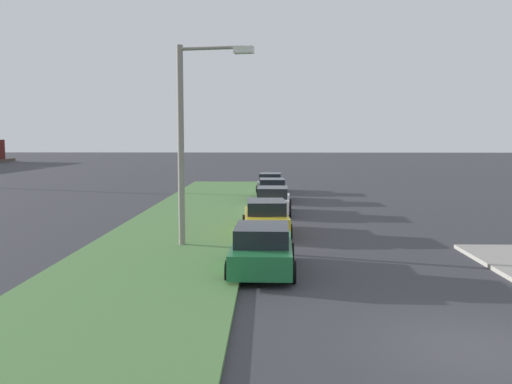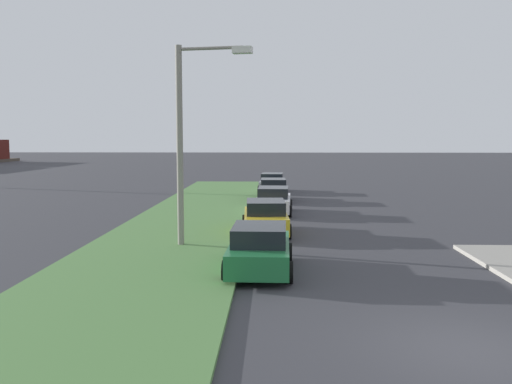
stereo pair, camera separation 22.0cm
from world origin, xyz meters
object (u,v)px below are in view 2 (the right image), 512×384
Objects in this scene: parked_car_silver at (272,183)px; streetlight at (189,131)px; parked_car_white at (273,201)px; parked_car_yellow at (265,217)px; parked_car_green at (260,249)px; parked_car_black at (273,190)px.

streetlight is at bearing 174.65° from parked_car_silver.
parked_car_yellow is at bearing 179.26° from parked_car_white.
parked_car_white and parked_car_silver have the same top height.
parked_car_green is 25.07m from parked_car_silver.
parked_car_green is 13.07m from parked_car_white.
parked_car_yellow is 0.58× the size of streetlight.
parked_car_yellow is at bearing -178.03° from parked_car_silver.
parked_car_green and parked_car_white have the same top height.
parked_car_white is 12.01m from parked_car_silver.
parked_car_green and parked_car_yellow have the same top height.
parked_car_black is at bearing -176.51° from parked_car_silver.
parked_car_silver is at bearing -3.46° from parked_car_yellow.
parked_car_black is (6.24, 0.01, 0.00)m from parked_car_white.
streetlight is at bearing 167.31° from parked_car_black.
parked_car_yellow is at bearing -42.32° from streetlight.
streetlight is (-15.66, 3.15, 3.67)m from parked_car_black.
parked_car_white is 1.00× the size of parked_car_silver.
parked_car_silver is 21.96m from streetlight.
parked_car_green is 6.72m from parked_car_yellow.
parked_car_black is 0.99× the size of parked_car_silver.
streetlight is (-21.43, 3.09, 3.67)m from parked_car_silver.
parked_car_black is (12.58, -0.35, 0.00)m from parked_car_yellow.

